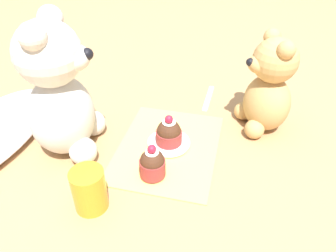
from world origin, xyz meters
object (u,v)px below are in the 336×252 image
object	(u,v)px
cupcake_near_cream_bear	(152,164)
juice_glass	(89,190)
teddy_bear_tan	(268,88)
saucer_plate	(171,143)
cupcake_near_tan_bear	(171,133)
teaspoon	(208,98)
teddy_bear_cream	(59,93)

from	to	relation	value
cupcake_near_cream_bear	juice_glass	world-z (taller)	juice_glass
teddy_bear_tan	saucer_plate	world-z (taller)	teddy_bear_tan
teddy_bear_tan	cupcake_near_cream_bear	world-z (taller)	teddy_bear_tan
cupcake_near_tan_bear	teaspoon	bearing A→B (deg)	-13.69
juice_glass	teddy_bear_tan	bearing A→B (deg)	-42.38
cupcake_near_tan_bear	juice_glass	distance (m)	0.20
cupcake_near_cream_bear	saucer_plate	size ratio (longest dim) A/B	0.78
cupcake_near_cream_bear	juice_glass	size ratio (longest dim) A/B	0.89
teaspoon	cupcake_near_tan_bear	bearing A→B (deg)	-12.71
teddy_bear_cream	cupcake_near_cream_bear	bearing A→B (deg)	-115.46
cupcake_near_tan_bear	juice_glass	world-z (taller)	same
teaspoon	teddy_bear_tan	bearing A→B (deg)	56.63
teddy_bear_cream	cupcake_near_tan_bear	xyz separation A→B (m)	(0.05, -0.20, -0.09)
saucer_plate	cupcake_near_tan_bear	distance (m)	0.02
cupcake_near_cream_bear	juice_glass	xyz separation A→B (m)	(-0.09, 0.08, 0.01)
juice_glass	cupcake_near_cream_bear	bearing A→B (deg)	-41.90
teddy_bear_cream	saucer_plate	size ratio (longest dim) A/B	3.13
cupcake_near_cream_bear	teddy_bear_tan	bearing A→B (deg)	-42.59
teddy_bear_tan	juice_glass	xyz separation A→B (m)	(-0.29, 0.27, -0.06)
teddy_bear_cream	cupcake_near_tan_bear	world-z (taller)	teddy_bear_cream
saucer_plate	juice_glass	world-z (taller)	juice_glass
teaspoon	teddy_bear_cream	bearing A→B (deg)	-43.57
teddy_bear_tan	cupcake_near_tan_bear	distance (m)	0.22
teddy_bear_tan	saucer_plate	distance (m)	0.23
cupcake_near_cream_bear	saucer_plate	bearing A→B (deg)	-7.41
teddy_bear_cream	saucer_plate	xyz separation A→B (m)	(0.05, -0.20, -0.12)
saucer_plate	teaspoon	world-z (taller)	saucer_plate
cupcake_near_tan_bear	juice_glass	size ratio (longest dim) A/B	0.85
teddy_bear_tan	saucer_plate	xyz separation A→B (m)	(-0.11, 0.18, -0.09)
cupcake_near_tan_bear	teaspoon	size ratio (longest dim) A/B	0.55
cupcake_near_cream_bear	juice_glass	bearing A→B (deg)	138.10
teddy_bear_tan	cupcake_near_tan_bear	xyz separation A→B (m)	(-0.11, 0.18, -0.06)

